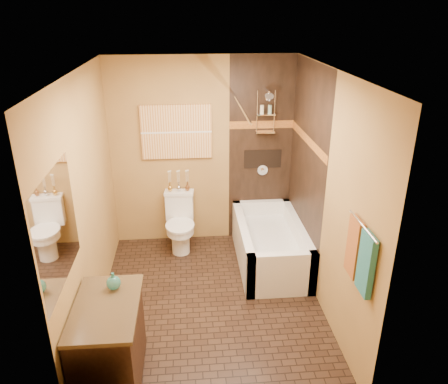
{
  "coord_description": "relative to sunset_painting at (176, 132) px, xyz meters",
  "views": [
    {
      "loc": [
        -0.21,
        -3.98,
        3.04
      ],
      "look_at": [
        0.18,
        0.4,
        1.15
      ],
      "focal_mm": 35.0,
      "sensor_mm": 36.0,
      "label": 1
    }
  ],
  "objects": [
    {
      "name": "vanity_mirror",
      "position": [
        -0.86,
        -2.47,
        -0.05
      ],
      "size": [
        0.01,
        1.0,
        0.9
      ],
      "primitive_type": "cube",
      "color": "white",
      "rests_on": "wall_left"
    },
    {
      "name": "ceiling",
      "position": [
        0.33,
        -1.48,
        0.95
      ],
      "size": [
        3.0,
        3.0,
        0.0
      ],
      "primitive_type": "plane",
      "color": "silver",
      "rests_on": "wall_back"
    },
    {
      "name": "toilet",
      "position": [
        0.0,
        -0.26,
        -1.16
      ],
      "size": [
        0.4,
        0.59,
        0.76
      ],
      "rotation": [
        0.0,
        0.0,
        -0.09
      ],
      "color": "white",
      "rests_on": "floor"
    },
    {
      "name": "mosaic_band_right",
      "position": [
        1.51,
        -0.73,
        0.07
      ],
      "size": [
        0.01,
        1.5,
        0.1
      ],
      "primitive_type": "cube",
      "color": "brown",
      "rests_on": "alcove_tile_right"
    },
    {
      "name": "shower_fixtures",
      "position": [
        1.13,
        -0.1,
        0.12
      ],
      "size": [
        0.24,
        0.33,
        1.16
      ],
      "color": "silver",
      "rests_on": "floor"
    },
    {
      "name": "bathtub",
      "position": [
        1.13,
        -0.73,
        -1.33
      ],
      "size": [
        0.8,
        1.5,
        0.55
      ],
      "color": "white",
      "rests_on": "floor"
    },
    {
      "name": "curtain_rod",
      "position": [
        0.73,
        -0.73,
        0.47
      ],
      "size": [
        0.03,
        1.55,
        0.03
      ],
      "primitive_type": "cylinder",
      "rotation": [
        1.57,
        0.0,
        0.0
      ],
      "color": "silver",
      "rests_on": "wall_back"
    },
    {
      "name": "vanity",
      "position": [
        -0.59,
        -2.47,
        -1.16
      ],
      "size": [
        0.55,
        0.89,
        0.78
      ],
      "rotation": [
        0.0,
        0.0,
        -0.01
      ],
      "color": "black",
      "rests_on": "floor"
    },
    {
      "name": "mosaic_band_back",
      "position": [
        1.1,
        0.0,
        0.07
      ],
      "size": [
        0.85,
        0.01,
        0.1
      ],
      "primitive_type": "cube",
      "color": "brown",
      "rests_on": "alcove_tile_back"
    },
    {
      "name": "wall_right",
      "position": [
        1.53,
        -1.48,
        -0.3
      ],
      "size": [
        0.02,
        3.0,
        2.5
      ],
      "primitive_type": "cube",
      "color": "#B08644",
      "rests_on": "floor"
    },
    {
      "name": "teal_bottle",
      "position": [
        -0.55,
        -2.24,
        -0.69
      ],
      "size": [
        0.14,
        0.14,
        0.2
      ],
      "primitive_type": null,
      "rotation": [
        0.0,
        0.0,
        -0.1
      ],
      "color": "#297C72",
      "rests_on": "vanity"
    },
    {
      "name": "sunset_painting",
      "position": [
        0.0,
        0.0,
        0.0
      ],
      "size": [
        0.9,
        0.04,
        0.7
      ],
      "primitive_type": "cube",
      "color": "#C5722E",
      "rests_on": "wall_back"
    },
    {
      "name": "alcove_tile_right",
      "position": [
        1.52,
        -0.73,
        -0.3
      ],
      "size": [
        0.01,
        1.5,
        2.5
      ],
      "primitive_type": "cube",
      "color": "black",
      "rests_on": "wall_right"
    },
    {
      "name": "alcove_niche",
      "position": [
        1.13,
        0.01,
        -0.4
      ],
      "size": [
        0.5,
        0.01,
        0.25
      ],
      "primitive_type": "cube",
      "color": "black",
      "rests_on": "alcove_tile_back"
    },
    {
      "name": "towel_rust",
      "position": [
        1.49,
        -2.4,
        -0.37
      ],
      "size": [
        0.05,
        0.22,
        0.52
      ],
      "primitive_type": "cube",
      "color": "#9A541C",
      "rests_on": "towel_bar"
    },
    {
      "name": "towel_teal",
      "position": [
        1.49,
        -2.66,
        -0.37
      ],
      "size": [
        0.05,
        0.22,
        0.52
      ],
      "primitive_type": "cube",
      "color": "#216C70",
      "rests_on": "towel_bar"
    },
    {
      "name": "floor",
      "position": [
        0.33,
        -1.48,
        -1.55
      ],
      "size": [
        3.0,
        3.0,
        0.0
      ],
      "primitive_type": "plane",
      "color": "black",
      "rests_on": "ground"
    },
    {
      "name": "towel_bar",
      "position": [
        1.48,
        -2.53,
        -0.1
      ],
      "size": [
        0.02,
        0.55,
        0.02
      ],
      "primitive_type": "cylinder",
      "rotation": [
        1.57,
        0.0,
        0.0
      ],
      "color": "silver",
      "rests_on": "wall_right"
    },
    {
      "name": "wall_front",
      "position": [
        0.33,
        -2.98,
        -0.3
      ],
      "size": [
        2.4,
        0.02,
        2.5
      ],
      "primitive_type": "cube",
      "color": "#B08644",
      "rests_on": "floor"
    },
    {
      "name": "wall_left",
      "position": [
        -0.87,
        -1.48,
        -0.3
      ],
      "size": [
        0.02,
        3.0,
        2.5
      ],
      "primitive_type": "cube",
      "color": "#B08644",
      "rests_on": "floor"
    },
    {
      "name": "wall_back",
      "position": [
        0.33,
        0.02,
        -0.3
      ],
      "size": [
        2.4,
        0.02,
        2.5
      ],
      "primitive_type": "cube",
      "color": "#B08644",
      "rests_on": "floor"
    },
    {
      "name": "bud_vases",
      "position": [
        0.0,
        -0.09,
        -0.63
      ],
      "size": [
        0.29,
        0.06,
        0.29
      ],
      "color": "gold",
      "rests_on": "toilet"
    },
    {
      "name": "alcove_tile_back",
      "position": [
        1.1,
        0.01,
        -0.3
      ],
      "size": [
        0.85,
        0.01,
        2.5
      ],
      "primitive_type": "cube",
      "color": "black",
      "rests_on": "wall_back"
    }
  ]
}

